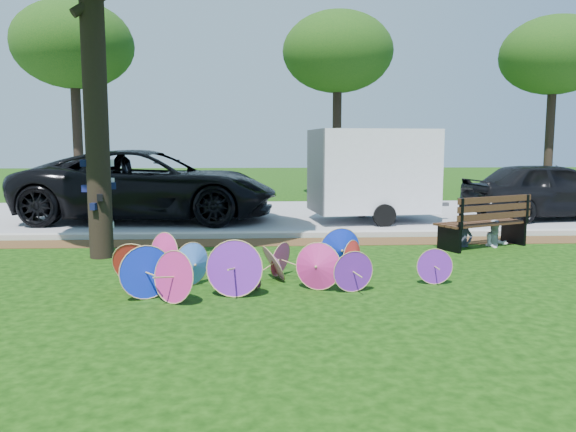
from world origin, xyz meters
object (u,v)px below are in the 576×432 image
park_bench (481,221)px  cargo_trailer (373,171)px  person_right (496,221)px  dark_pickup (548,190)px  parasol_pile (247,264)px  person_left (464,218)px  black_van (150,185)px

park_bench → cargo_trailer: bearing=86.0°
cargo_trailer → person_right: bearing=-71.6°
dark_pickup → cargo_trailer: (-5.15, -0.26, 0.59)m
parasol_pile → person_right: bearing=31.3°
parasol_pile → person_left: (4.47, 3.15, 0.26)m
park_bench → person_left: bearing=147.4°
park_bench → dark_pickup: bearing=24.8°
park_bench → person_right: bearing=-16.4°
black_van → person_right: bearing=-115.5°
person_left → person_right: size_ratio=1.13×
person_right → parasol_pile: bearing=-152.8°
person_right → person_left: bearing=175.9°
parasol_pile → park_bench: park_bench is taller
parasol_pile → person_right: person_right is taller
parasol_pile → dark_pickup: 11.24m
park_bench → black_van: bearing=124.9°
dark_pickup → cargo_trailer: cargo_trailer is taller
parasol_pile → dark_pickup: (8.49, 7.35, 0.47)m
parasol_pile → black_van: 8.22m
person_left → cargo_trailer: bearing=92.6°
parasol_pile → black_van: (-2.89, 7.67, 0.64)m
black_van → person_left: bearing=-117.8°
park_bench → person_left: person_left is taller
dark_pickup → person_left: size_ratio=3.98×
parasol_pile → person_left: bearing=35.1°
cargo_trailer → person_left: 4.18m
person_left → black_van: bearing=135.0°
dark_pickup → parasol_pile: bearing=123.2°
dark_pickup → park_bench: 5.62m
dark_pickup → person_right: size_ratio=4.50×
parasol_pile → park_bench: (4.82, 3.10, 0.19)m
person_left → person_right: 0.70m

